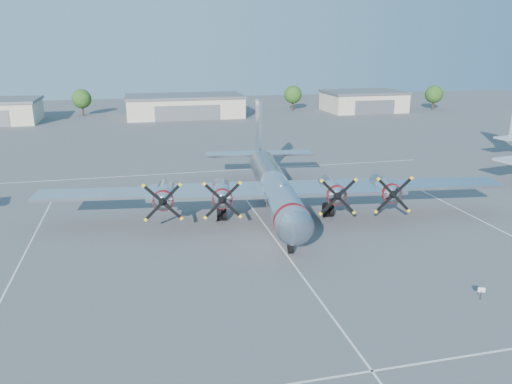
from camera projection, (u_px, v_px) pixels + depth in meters
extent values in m
plane|color=#505052|center=(270.00, 232.00, 48.16)|extent=(260.00, 260.00, 0.00)
cube|color=silver|center=(12.00, 278.00, 38.60)|extent=(0.15, 40.00, 0.01)
cube|color=silver|center=(284.00, 252.00, 43.50)|extent=(0.15, 40.00, 0.01)
cube|color=silver|center=(502.00, 231.00, 48.40)|extent=(0.15, 40.00, 0.01)
cube|color=silver|center=(372.00, 371.00, 27.64)|extent=(60.00, 0.15, 0.01)
cube|color=silver|center=(225.00, 171.00, 71.47)|extent=(60.00, 0.15, 0.01)
cube|color=beige|center=(185.00, 107.00, 123.93)|extent=(28.00, 14.00, 4.80)
cube|color=slate|center=(184.00, 96.00, 123.16)|extent=(28.60, 14.60, 0.60)
cube|color=slate|center=(188.00, 113.00, 117.53)|extent=(15.40, 0.20, 3.60)
cube|color=beige|center=(363.00, 102.00, 134.62)|extent=(20.00, 14.00, 4.80)
cube|color=slate|center=(364.00, 92.00, 133.85)|extent=(20.60, 14.60, 0.60)
cube|color=slate|center=(375.00, 107.00, 128.22)|extent=(11.00, 0.20, 3.60)
cylinder|color=#382619|center=(83.00, 110.00, 126.11)|extent=(0.50, 0.50, 2.80)
sphere|color=#183F12|center=(82.00, 99.00, 125.30)|extent=(4.80, 4.80, 4.80)
cylinder|color=#382619|center=(293.00, 105.00, 136.49)|extent=(0.50, 0.50, 2.80)
sphere|color=#183F12|center=(293.00, 95.00, 135.68)|extent=(4.80, 4.80, 4.80)
cylinder|color=#382619|center=(433.00, 105.00, 137.50)|extent=(0.50, 0.50, 2.80)
sphere|color=#183F12|center=(434.00, 94.00, 136.69)|extent=(4.80, 4.80, 4.80)
cylinder|color=black|center=(481.00, 295.00, 35.30)|extent=(0.05, 0.05, 0.72)
cube|color=white|center=(482.00, 290.00, 35.18)|extent=(0.47, 0.23, 0.36)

